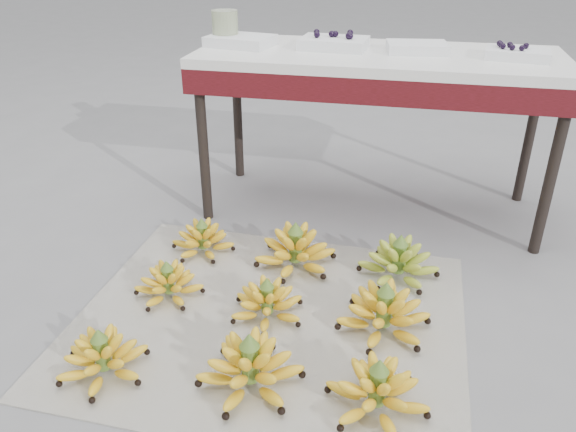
% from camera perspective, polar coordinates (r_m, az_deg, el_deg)
% --- Properties ---
extents(ground, '(60.00, 60.00, 0.00)m').
position_cam_1_polar(ground, '(1.87, 0.95, -10.74)').
color(ground, slate).
rests_on(ground, ground).
extents(newspaper_mat, '(1.27, 1.07, 0.01)m').
position_cam_1_polar(newspaper_mat, '(1.88, -1.88, -10.43)').
color(newspaper_mat, white).
rests_on(newspaper_mat, ground).
extents(bunch_front_left, '(0.34, 0.34, 0.16)m').
position_cam_1_polar(bunch_front_left, '(1.73, -18.30, -13.52)').
color(bunch_front_left, yellow).
rests_on(bunch_front_left, newspaper_mat).
extents(bunch_front_center, '(0.32, 0.32, 0.18)m').
position_cam_1_polar(bunch_front_center, '(1.61, -3.85, -15.13)').
color(bunch_front_center, yellow).
rests_on(bunch_front_center, newspaper_mat).
extents(bunch_front_right, '(0.33, 0.33, 0.17)m').
position_cam_1_polar(bunch_front_right, '(1.57, 9.05, -17.20)').
color(bunch_front_right, yellow).
rests_on(bunch_front_right, newspaper_mat).
extents(bunch_mid_left, '(0.24, 0.24, 0.14)m').
position_cam_1_polar(bunch_mid_left, '(1.99, -12.03, -6.76)').
color(bunch_mid_left, yellow).
rests_on(bunch_mid_left, newspaper_mat).
extents(bunch_mid_center, '(0.32, 0.32, 0.15)m').
position_cam_1_polar(bunch_mid_center, '(1.86, -2.12, -8.83)').
color(bunch_mid_center, yellow).
rests_on(bunch_mid_center, newspaper_mat).
extents(bunch_mid_right, '(0.34, 0.34, 0.18)m').
position_cam_1_polar(bunch_mid_right, '(1.82, 9.73, -9.72)').
color(bunch_mid_right, yellow).
rests_on(bunch_mid_right, newspaper_mat).
extents(bunch_back_left, '(0.27, 0.27, 0.15)m').
position_cam_1_polar(bunch_back_left, '(2.23, -8.64, -2.42)').
color(bunch_back_left, yellow).
rests_on(bunch_back_left, newspaper_mat).
extents(bunch_back_center, '(0.31, 0.31, 0.19)m').
position_cam_1_polar(bunch_back_center, '(2.11, 0.76, -3.53)').
color(bunch_back_center, yellow).
rests_on(bunch_back_center, newspaper_mat).
extents(bunch_back_right, '(0.33, 0.33, 0.18)m').
position_cam_1_polar(bunch_back_right, '(2.09, 11.17, -4.62)').
color(bunch_back_right, olive).
rests_on(bunch_back_right, newspaper_mat).
extents(vendor_table, '(1.46, 0.58, 0.70)m').
position_cam_1_polar(vendor_table, '(2.39, 9.06, 14.24)').
color(vendor_table, black).
rests_on(vendor_table, ground).
extents(tray_far_left, '(0.29, 0.23, 0.04)m').
position_cam_1_polar(tray_far_left, '(2.47, -4.86, 17.32)').
color(tray_far_left, silver).
rests_on(tray_far_left, vendor_table).
extents(tray_left, '(0.28, 0.21, 0.07)m').
position_cam_1_polar(tray_left, '(2.42, 4.70, 17.15)').
color(tray_left, silver).
rests_on(tray_left, vendor_table).
extents(tray_right, '(0.26, 0.20, 0.04)m').
position_cam_1_polar(tray_right, '(2.39, 12.98, 16.35)').
color(tray_right, silver).
rests_on(tray_right, vendor_table).
extents(tray_far_right, '(0.25, 0.20, 0.06)m').
position_cam_1_polar(tray_far_right, '(2.38, 22.25, 15.05)').
color(tray_far_right, silver).
rests_on(tray_far_right, vendor_table).
extents(glass_jar, '(0.13, 0.13, 0.14)m').
position_cam_1_polar(glass_jar, '(2.51, -6.41, 18.51)').
color(glass_jar, beige).
rests_on(glass_jar, vendor_table).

